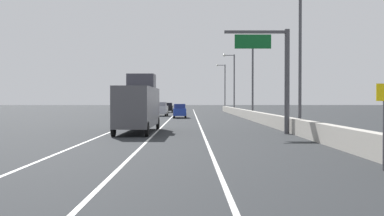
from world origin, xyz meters
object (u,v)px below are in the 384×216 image
at_px(lamp_post_right_third, 251,71).
at_px(lamp_post_right_fifth, 224,84).
at_px(lamp_post_right_fourth, 233,80).
at_px(overhead_sign_gantry, 277,68).
at_px(car_yellow_1, 153,108).
at_px(car_blue_3, 180,111).
at_px(car_silver_2, 161,109).
at_px(lamp_post_right_second, 297,53).
at_px(box_truck, 138,105).
at_px(car_black_0, 168,108).

relative_size(lamp_post_right_third, lamp_post_right_fifth, 1.00).
distance_m(lamp_post_right_third, lamp_post_right_fourth, 24.05).
relative_size(overhead_sign_gantry, car_yellow_1, 1.71).
xyz_separation_m(lamp_post_right_third, lamp_post_right_fourth, (-0.07, 24.05, 0.00)).
bearing_deg(lamp_post_right_fourth, lamp_post_right_fifth, 89.58).
relative_size(overhead_sign_gantry, car_blue_3, 1.58).
bearing_deg(car_silver_2, overhead_sign_gantry, -74.31).
bearing_deg(lamp_post_right_third, car_blue_3, 160.63).
height_order(lamp_post_right_fourth, car_yellow_1, lamp_post_right_fourth).
relative_size(car_yellow_1, car_silver_2, 0.97).
height_order(lamp_post_right_third, car_blue_3, lamp_post_right_third).
bearing_deg(car_silver_2, lamp_post_right_third, -41.30).
relative_size(lamp_post_right_fifth, car_silver_2, 2.35).
distance_m(lamp_post_right_second, lamp_post_right_third, 24.05).
distance_m(overhead_sign_gantry, lamp_post_right_fourth, 50.95).
relative_size(lamp_post_right_third, car_blue_3, 2.26).
xyz_separation_m(lamp_post_right_second, car_silver_2, (-12.65, 34.79, -5.05)).
bearing_deg(lamp_post_right_fifth, box_truck, -99.21).
xyz_separation_m(lamp_post_right_third, car_silver_2, (-12.23, 10.75, -5.05)).
xyz_separation_m(car_black_0, car_blue_3, (2.83, -27.94, 0.01)).
bearing_deg(car_black_0, car_blue_3, -84.21).
height_order(car_black_0, car_blue_3, car_blue_3).
bearing_deg(lamp_post_right_fourth, overhead_sign_gantry, -91.79).
bearing_deg(box_truck, car_silver_2, 90.73).
height_order(car_silver_2, car_blue_3, car_silver_2).
height_order(lamp_post_right_fourth, box_truck, lamp_post_right_fourth).
distance_m(lamp_post_right_third, car_black_0, 33.83).
bearing_deg(overhead_sign_gantry, lamp_post_right_third, 86.45).
xyz_separation_m(overhead_sign_gantry, lamp_post_right_second, (2.09, 2.81, 1.38)).
bearing_deg(car_blue_3, lamp_post_right_third, -19.37).
distance_m(overhead_sign_gantry, box_truck, 10.60).
height_order(car_blue_3, box_truck, box_truck).
xyz_separation_m(lamp_post_right_fifth, car_silver_2, (-12.33, -37.35, -5.05)).
height_order(lamp_post_right_third, car_yellow_1, lamp_post_right_third).
bearing_deg(lamp_post_right_fifth, car_silver_2, -108.27).
distance_m(lamp_post_right_third, lamp_post_right_fifth, 48.10).
xyz_separation_m(overhead_sign_gantry, lamp_post_right_third, (1.67, 26.86, 1.38)).
relative_size(lamp_post_right_fourth, box_truck, 1.13).
bearing_deg(box_truck, lamp_post_right_fifth, 80.79).
xyz_separation_m(car_silver_2, car_blue_3, (3.00, -7.50, -0.10)).
bearing_deg(car_yellow_1, lamp_post_right_fifth, 55.59).
relative_size(overhead_sign_gantry, box_truck, 0.79).
xyz_separation_m(lamp_post_right_fifth, car_yellow_1, (-14.77, -21.56, -5.19)).
distance_m(car_black_0, car_silver_2, 20.44).
relative_size(lamp_post_right_third, car_yellow_1, 2.44).
relative_size(overhead_sign_gantry, lamp_post_right_second, 0.70).
bearing_deg(lamp_post_right_third, lamp_post_right_second, -89.00).
height_order(lamp_post_right_fourth, lamp_post_right_fifth, same).
height_order(lamp_post_right_second, lamp_post_right_fourth, same).
height_order(lamp_post_right_second, lamp_post_right_fifth, same).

